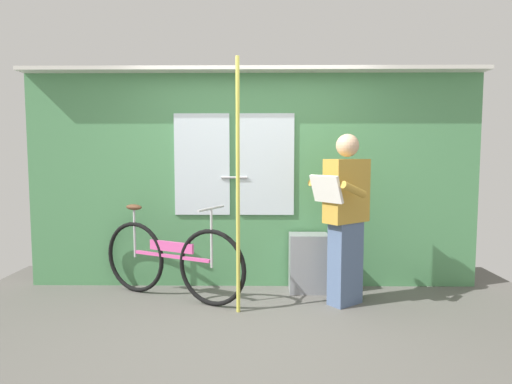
# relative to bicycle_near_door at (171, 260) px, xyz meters

# --- Properties ---
(ground_plane) EXTENTS (5.93, 4.26, 0.04)m
(ground_plane) POSITION_rel_bicycle_near_door_xyz_m (0.82, -0.87, -0.42)
(ground_plane) COLOR #56544F
(train_door_wall) EXTENTS (4.93, 0.28, 2.37)m
(train_door_wall) POSITION_rel_bicycle_near_door_xyz_m (0.81, 0.46, 0.84)
(train_door_wall) COLOR #4C8C56
(train_door_wall) RESTS_ON ground_plane
(bicycle_near_door) EXTENTS (1.56, 0.81, 0.96)m
(bicycle_near_door) POSITION_rel_bicycle_near_door_xyz_m (0.00, 0.00, 0.00)
(bicycle_near_door) COLOR black
(bicycle_near_door) RESTS_ON ground_plane
(passenger_reading_newspaper) EXTENTS (0.62, 0.59, 1.66)m
(passenger_reading_newspaper) POSITION_rel_bicycle_near_door_xyz_m (1.73, -0.15, 0.48)
(passenger_reading_newspaper) COLOR slate
(passenger_reading_newspaper) RESTS_ON ground_plane
(trash_bin_by_wall) EXTENTS (0.41, 0.28, 0.62)m
(trash_bin_by_wall) POSITION_rel_bicycle_near_door_xyz_m (1.42, 0.24, -0.09)
(trash_bin_by_wall) COLOR gray
(trash_bin_by_wall) RESTS_ON ground_plane
(handrail_pole) EXTENTS (0.04, 0.04, 2.33)m
(handrail_pole) POSITION_rel_bicycle_near_door_xyz_m (0.70, -0.37, 0.77)
(handrail_pole) COLOR #C6C14C
(handrail_pole) RESTS_ON ground_plane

